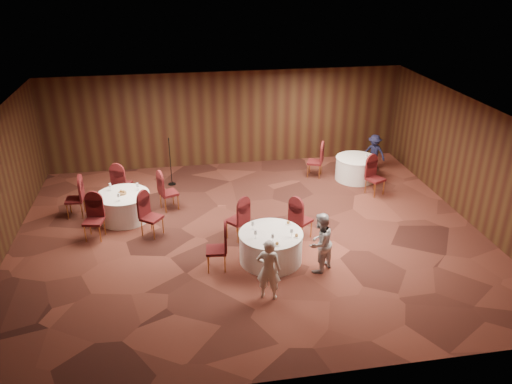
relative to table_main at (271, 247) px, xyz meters
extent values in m
plane|color=black|center=(-0.30, 1.31, -0.38)|extent=(12.00, 12.00, 0.00)
plane|color=silver|center=(-0.30, 1.31, 2.82)|extent=(12.00, 12.00, 0.00)
plane|color=black|center=(-0.30, 6.31, 1.22)|extent=(12.00, 0.00, 12.00)
plane|color=black|center=(-0.30, -3.69, 1.22)|extent=(12.00, 0.00, 12.00)
plane|color=black|center=(5.70, 1.31, 1.22)|extent=(0.00, 10.00, 10.00)
cylinder|color=white|center=(0.00, 0.00, -0.02)|extent=(1.47, 1.47, 0.72)
cylinder|color=white|center=(0.00, 0.00, 0.35)|extent=(1.50, 1.50, 0.03)
cylinder|color=white|center=(-3.56, 2.73, -0.02)|extent=(1.40, 1.40, 0.72)
cylinder|color=white|center=(-3.56, 2.73, 0.35)|extent=(1.43, 1.43, 0.03)
cylinder|color=white|center=(3.64, 4.26, -0.02)|extent=(1.29, 1.29, 0.72)
cylinder|color=white|center=(3.64, 4.26, 0.35)|extent=(1.32, 1.32, 0.03)
cylinder|color=silver|center=(-0.04, -0.41, 0.37)|extent=(0.06, 0.06, 0.01)
cylinder|color=silver|center=(-0.04, -0.41, 0.43)|extent=(0.01, 0.01, 0.11)
cone|color=silver|center=(-0.04, -0.41, 0.53)|extent=(0.08, 0.08, 0.10)
cylinder|color=silver|center=(-0.39, 0.24, 0.37)|extent=(0.06, 0.06, 0.01)
cylinder|color=silver|center=(-0.39, 0.24, 0.43)|extent=(0.01, 0.01, 0.11)
cone|color=silver|center=(-0.39, 0.24, 0.53)|extent=(0.08, 0.08, 0.10)
cylinder|color=silver|center=(-0.39, -0.18, 0.37)|extent=(0.06, 0.06, 0.01)
cylinder|color=silver|center=(-0.39, -0.18, 0.43)|extent=(0.01, 0.01, 0.11)
cone|color=silver|center=(-0.39, -0.18, 0.53)|extent=(0.08, 0.08, 0.10)
cylinder|color=silver|center=(0.43, -0.24, 0.37)|extent=(0.06, 0.06, 0.01)
cylinder|color=silver|center=(0.43, -0.24, 0.43)|extent=(0.01, 0.01, 0.11)
cone|color=silver|center=(0.43, -0.24, 0.53)|extent=(0.08, 0.08, 0.10)
cylinder|color=white|center=(0.03, -0.55, 0.37)|extent=(0.15, 0.15, 0.01)
sphere|color=#9E6B33|center=(0.03, -0.55, 0.41)|extent=(0.08, 0.08, 0.08)
cylinder|color=white|center=(0.54, -0.26, 0.37)|extent=(0.15, 0.15, 0.01)
sphere|color=#9E6B33|center=(0.54, -0.26, 0.41)|extent=(0.08, 0.08, 0.08)
cylinder|color=white|center=(0.49, 0.36, 0.37)|extent=(0.15, 0.15, 0.01)
sphere|color=#9E6B33|center=(0.49, 0.36, 0.41)|extent=(0.08, 0.08, 0.08)
cylinder|color=silver|center=(-3.16, 2.91, 0.37)|extent=(0.06, 0.06, 0.01)
cylinder|color=silver|center=(-3.16, 2.91, 0.43)|extent=(0.01, 0.01, 0.11)
cone|color=silver|center=(-3.16, 2.91, 0.53)|extent=(0.08, 0.08, 0.10)
cylinder|color=silver|center=(-3.89, 3.02, 0.37)|extent=(0.06, 0.06, 0.01)
cylinder|color=silver|center=(-3.89, 3.02, 0.43)|extent=(0.01, 0.01, 0.11)
cone|color=silver|center=(-3.89, 3.02, 0.53)|extent=(0.08, 0.08, 0.10)
cylinder|color=silver|center=(-3.61, 2.33, 0.37)|extent=(0.06, 0.06, 0.01)
cylinder|color=silver|center=(-3.61, 2.33, 0.43)|extent=(0.01, 0.01, 0.11)
cone|color=silver|center=(-3.61, 2.33, 0.53)|extent=(0.08, 0.08, 0.10)
cylinder|color=brown|center=(-3.56, 2.73, 0.39)|extent=(0.22, 0.22, 0.06)
sphere|color=#9E6B33|center=(-3.59, 2.75, 0.45)|extent=(0.07, 0.07, 0.07)
sphere|color=#9E6B33|center=(-3.52, 2.71, 0.45)|extent=(0.07, 0.07, 0.07)
cylinder|color=silver|center=(3.85, 4.01, 0.37)|extent=(0.06, 0.06, 0.01)
cylinder|color=silver|center=(3.85, 4.01, 0.43)|extent=(0.01, 0.01, 0.11)
cone|color=silver|center=(3.85, 4.01, 0.53)|extent=(0.08, 0.08, 0.10)
cylinder|color=black|center=(-2.25, 4.82, -0.37)|extent=(0.24, 0.24, 0.02)
cylinder|color=black|center=(-2.25, 4.82, 0.40)|extent=(0.02, 0.02, 1.51)
cylinder|color=black|center=(-2.25, 4.87, 1.12)|extent=(0.04, 0.12, 0.04)
imported|color=silver|center=(-0.33, -1.40, 0.33)|extent=(0.59, 0.49, 1.40)
imported|color=silver|center=(1.01, -0.58, 0.35)|extent=(0.89, 0.86, 1.44)
imported|color=black|center=(4.49, 4.92, 0.24)|extent=(0.90, 0.87, 1.23)
camera|label=1|loc=(-2.02, -9.86, 6.17)|focal=35.00mm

